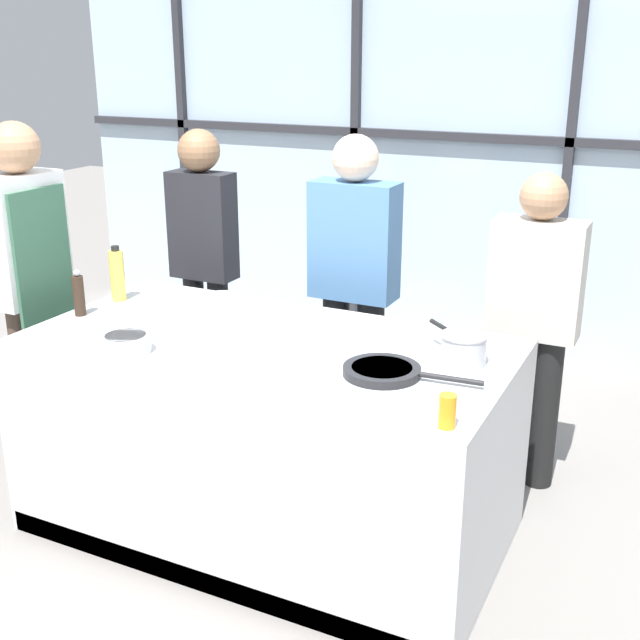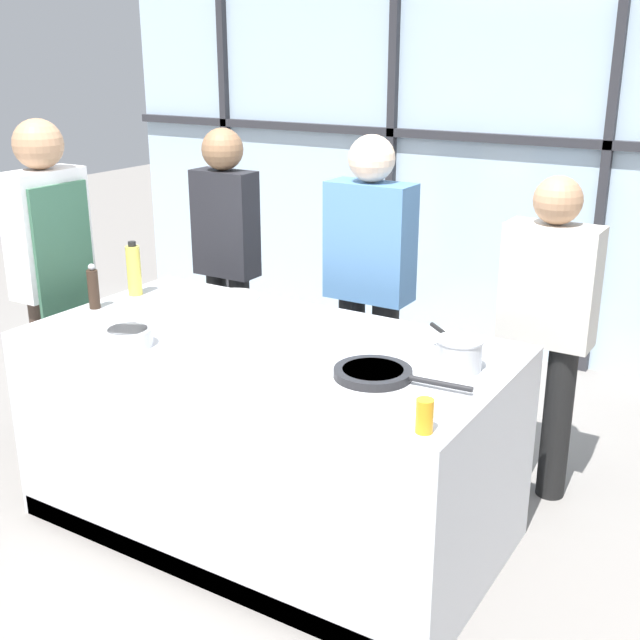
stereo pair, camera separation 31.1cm
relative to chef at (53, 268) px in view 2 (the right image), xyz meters
The scene contains 14 objects.
ground_plane 1.74m from the chef, ahead, with size 18.00×18.00×0.00m, color gray.
back_window_wall 3.06m from the chef, 62.71° to the left, with size 6.40×0.10×2.80m.
demo_island 1.51m from the chef, ahead, with size 2.12×1.10×0.92m.
chef is the anchor object (origin of this frame).
spectator_far_left 1.00m from the chef, 64.03° to the left, with size 0.38×0.24×1.70m.
spectator_center_left 1.66m from the chef, 32.94° to the left, with size 0.46×0.24×1.72m.
spectator_center_right 2.51m from the chef, 21.03° to the left, with size 0.43×0.22×1.59m.
frying_pan 2.00m from the chef, ahead, with size 0.55×0.31×0.04m.
saucepan 2.23m from the chef, ahead, with size 0.29×0.27×0.13m.
white_plate 0.97m from the chef, 22.49° to the left, with size 0.26×0.26×0.01m, color white.
mixing_bowl 1.02m from the chef, 23.87° to the right, with size 0.21×0.21×0.08m.
oil_bottle 0.46m from the chef, 19.07° to the left, with size 0.07×0.07×0.28m.
pepper_grinder 0.44m from the chef, 15.80° to the right, with size 0.05×0.05×0.22m.
juice_glass_near 2.40m from the chef, 11.92° to the right, with size 0.06×0.06×0.12m, color orange.
Camera 2 is at (1.92, -2.67, 2.13)m, focal length 45.00 mm.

